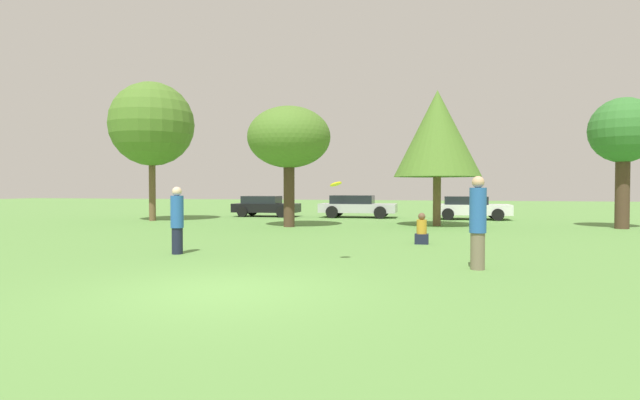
# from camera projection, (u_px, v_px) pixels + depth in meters

# --- Properties ---
(ground_plane) EXTENTS (120.00, 120.00, 0.00)m
(ground_plane) POSITION_uv_depth(u_px,v_px,m) (223.00, 291.00, 8.36)
(ground_plane) COLOR #5B8E42
(person_thrower) EXTENTS (0.33, 0.33, 1.74)m
(person_thrower) POSITION_uv_depth(u_px,v_px,m) (177.00, 220.00, 12.99)
(person_thrower) COLOR #191E33
(person_thrower) RESTS_ON ground
(person_catcher) EXTENTS (0.35, 0.35, 1.96)m
(person_catcher) POSITION_uv_depth(u_px,v_px,m) (478.00, 222.00, 10.53)
(person_catcher) COLOR #726651
(person_catcher) RESTS_ON ground
(frisbee) EXTENTS (0.28, 0.27, 0.15)m
(frisbee) POSITION_uv_depth(u_px,v_px,m) (336.00, 184.00, 11.40)
(frisbee) COLOR yellow
(bystander_sitting) EXTENTS (0.41, 0.34, 0.95)m
(bystander_sitting) POSITION_uv_depth(u_px,v_px,m) (422.00, 231.00, 15.30)
(bystander_sitting) COLOR #191E33
(bystander_sitting) RESTS_ON ground
(tree_0) EXTENTS (4.29, 4.29, 7.13)m
(tree_0) POSITION_uv_depth(u_px,v_px,m) (152.00, 124.00, 25.83)
(tree_0) COLOR brown
(tree_0) RESTS_ON ground
(tree_1) EXTENTS (3.62, 3.62, 5.26)m
(tree_1) POSITION_uv_depth(u_px,v_px,m) (289.00, 138.00, 21.88)
(tree_1) COLOR #473323
(tree_1) RESTS_ON ground
(tree_2) EXTENTS (3.86, 3.86, 6.06)m
(tree_2) POSITION_uv_depth(u_px,v_px,m) (437.00, 134.00, 22.44)
(tree_2) COLOR brown
(tree_2) RESTS_ON ground
(tree_3) EXTENTS (2.70, 2.70, 5.46)m
(tree_3) POSITION_uv_depth(u_px,v_px,m) (623.00, 133.00, 20.86)
(tree_3) COLOR #473323
(tree_3) RESTS_ON ground
(parked_car_black) EXTENTS (3.86, 1.89, 1.21)m
(parked_car_black) POSITION_uv_depth(u_px,v_px,m) (265.00, 206.00, 29.75)
(parked_car_black) COLOR black
(parked_car_black) RESTS_ON ground
(parked_car_silver) EXTENTS (4.38, 2.09, 1.27)m
(parked_car_silver) POSITION_uv_depth(u_px,v_px,m) (356.00, 206.00, 28.79)
(parked_car_silver) COLOR #B2B2B7
(parked_car_silver) RESTS_ON ground
(parked_car_white) EXTENTS (4.05, 2.08, 1.24)m
(parked_car_white) POSITION_uv_depth(u_px,v_px,m) (470.00, 207.00, 27.04)
(parked_car_white) COLOR silver
(parked_car_white) RESTS_ON ground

